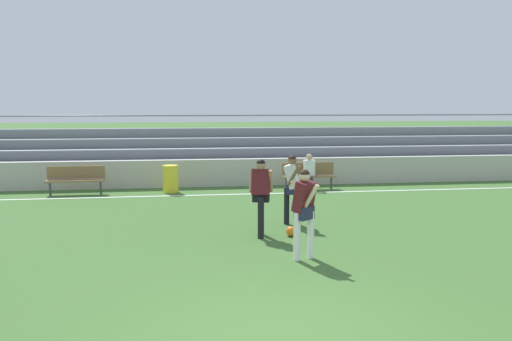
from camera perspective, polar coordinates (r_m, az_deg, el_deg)
ground_plane at (r=6.75m, az=2.68°, el=-17.83°), size 160.00×160.00×0.00m
field_line_sideline at (r=16.67m, az=-3.89°, el=-2.65°), size 44.00×0.12×0.01m
sideline_wall at (r=18.30m, az=-4.28°, el=-0.27°), size 48.00×0.16×0.95m
bleacher_stand at (r=20.99m, az=3.85°, el=2.22°), size 26.24×3.06×2.43m
bench_near_bin at (r=17.60m, az=-19.14°, el=-0.72°), size 1.80×0.40×0.90m
bench_centre_sideline at (r=17.76m, az=5.77°, el=-0.29°), size 1.80×0.40×0.90m
trash_bin at (r=17.25m, az=-9.34°, el=-0.90°), size 0.49×0.49×0.89m
spectator_seated at (r=17.63m, az=5.86°, el=0.16°), size 0.36×0.42×1.21m
player_white_wide_left at (r=12.42m, az=3.97°, el=-1.41°), size 0.48×0.57×1.67m
player_dark_overlapping at (r=11.25m, az=0.55°, el=-2.21°), size 0.55×0.48×1.70m
player_dark_dropping_back at (r=9.63m, az=5.30°, el=-3.90°), size 0.50×0.69×1.69m
soccer_ball at (r=11.47m, az=3.85°, el=-6.66°), size 0.22×0.22×0.22m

